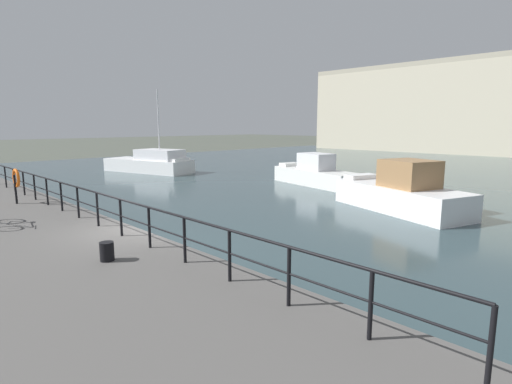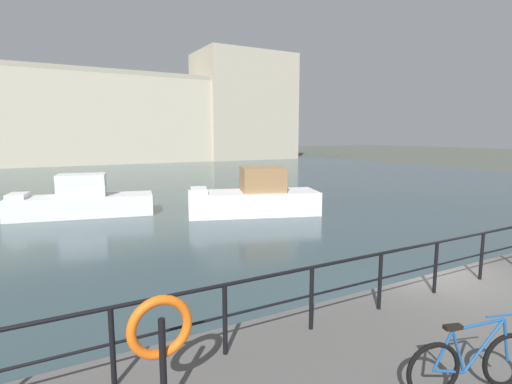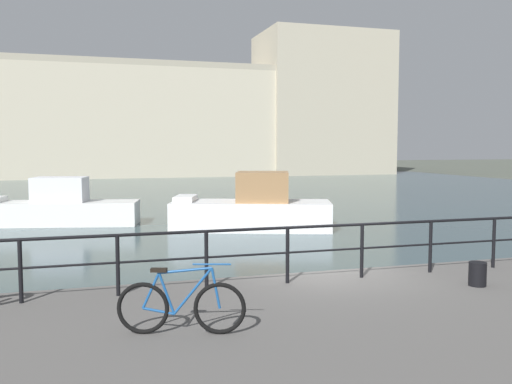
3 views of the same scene
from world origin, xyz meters
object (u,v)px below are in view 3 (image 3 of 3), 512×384
object	(u,v)px
moored_small_launch	(59,208)
parked_bicycle	(181,306)
mooring_bollard	(477,274)
moored_blue_motorboat	(253,209)
harbor_building	(185,118)

from	to	relation	value
moored_small_launch	parked_bicycle	bearing A→B (deg)	109.57
parked_bicycle	mooring_bollard	world-z (taller)	parked_bicycle
moored_blue_motorboat	parked_bicycle	size ratio (longest dim) A/B	4.29
harbor_building	moored_blue_motorboat	distance (m)	46.73
harbor_building	parked_bicycle	bearing A→B (deg)	-99.70
parked_bicycle	mooring_bollard	size ratio (longest dim) A/B	3.88
parked_bicycle	mooring_bollard	distance (m)	5.76
mooring_bollard	parked_bicycle	bearing A→B (deg)	-169.39
parked_bicycle	mooring_bollard	xyz separation A→B (m)	(5.66, 1.06, -0.17)
moored_blue_motorboat	mooring_bollard	xyz separation A→B (m)	(-0.02, -14.70, 0.39)
moored_small_launch	mooring_bollard	size ratio (longest dim) A/B	16.72
harbor_building	parked_bicycle	world-z (taller)	harbor_building
moored_small_launch	parked_bicycle	distance (m)	19.89
harbor_building	moored_small_launch	distance (m)	44.54
parked_bicycle	moored_small_launch	bearing A→B (deg)	114.41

